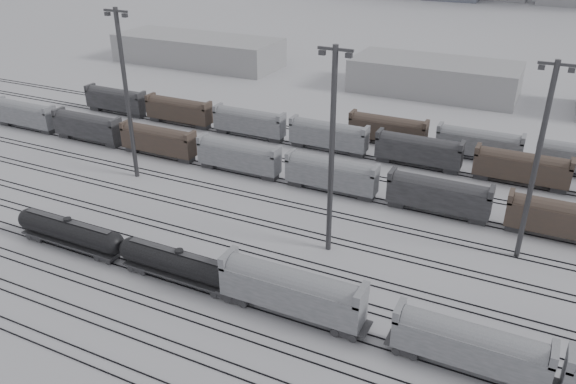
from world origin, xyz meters
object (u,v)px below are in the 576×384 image
at_px(tank_car_a, 70,232).
at_px(light_mast_c, 332,149).
at_px(tank_car_b, 180,264).
at_px(hopper_car_b, 470,344).
at_px(hopper_car_a, 291,289).

relative_size(tank_car_a, light_mast_c, 0.65).
bearing_deg(light_mast_c, tank_car_b, -131.67).
bearing_deg(tank_car_b, hopper_car_b, 0.00).
height_order(tank_car_a, tank_car_b, tank_car_b).
bearing_deg(light_mast_c, tank_car_a, -154.44).
height_order(tank_car_a, hopper_car_b, hopper_car_b).
relative_size(tank_car_b, hopper_car_a, 1.07).
xyz_separation_m(tank_car_b, hopper_car_b, (33.72, 0.00, 0.75)).
xyz_separation_m(hopper_car_a, light_mast_c, (-1.61, 14.75, 10.67)).
bearing_deg(tank_car_a, hopper_car_b, 0.00).
xyz_separation_m(tank_car_b, hopper_car_a, (14.74, 0.00, 1.12)).
distance_m(hopper_car_b, light_mast_c, 27.63).
relative_size(hopper_car_a, light_mast_c, 0.61).
bearing_deg(hopper_car_a, tank_car_a, 180.00).
bearing_deg(light_mast_c, hopper_car_b, -35.62).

